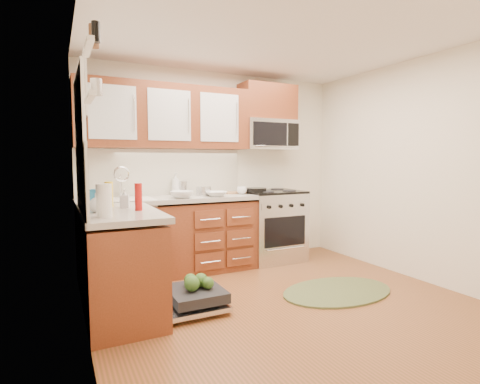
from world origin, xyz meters
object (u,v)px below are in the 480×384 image
sink (125,210)px  rug (337,291)px  cutting_board (235,192)px  stock_pot (204,191)px  bowl_a (216,194)px  upper_cabinets (166,117)px  dishwasher (191,299)px  microwave (268,135)px  skillet (256,190)px  paper_towel_roll (104,200)px  range (272,226)px  bowl_b (182,195)px  cup (242,190)px

sink → rug: sink is taller
cutting_board → stock_pot: bearing=-167.4°
stock_pot → bowl_a: (0.09, -0.17, -0.02)m
upper_cabinets → dishwasher: upper_cabinets is taller
dishwasher → cutting_board: size_ratio=2.44×
microwave → stock_pot: microwave is taller
microwave → rug: size_ratio=0.62×
skillet → bowl_a: size_ratio=1.07×
microwave → sink: microwave is taller
dishwasher → rug: (1.50, -0.24, -0.09)m
rug → microwave: bearing=88.4°
paper_towel_roll → dishwasher: bearing=10.4°
upper_cabinets → skillet: (1.12, -0.20, -0.90)m
microwave → paper_towel_roll: size_ratio=2.96×
microwave → rug: bearing=-91.6°
rug → stock_pot: stock_pot is taller
skillet → cutting_board: 0.28m
upper_cabinets → cutting_board: 1.31m
microwave → dishwasher: microwave is taller
dishwasher → rug: 1.52m
bowl_a → stock_pot: bearing=118.1°
range → bowl_b: bearing=-172.2°
range → microwave: size_ratio=1.25×
dishwasher → rug: size_ratio=0.57×
stock_pot → bowl_a: 0.20m
rug → paper_towel_roll: (-2.24, 0.11, 1.04)m
skillet → paper_towel_roll: (-2.00, -1.21, 0.08)m
range → rug: bearing=-91.7°
upper_cabinets → skillet: upper_cabinets is taller
upper_cabinets → rug: 2.76m
microwave → sink: size_ratio=1.23×
paper_towel_roll → stock_pot: bearing=44.4°
sink → bowl_b: (0.61, -0.17, 0.17)m
cutting_board → cup: cup is taller
upper_cabinets → range: upper_cabinets is taller
dishwasher → stock_pot: stock_pot is taller
sink → cup: 1.46m
bowl_b → sink: bearing=164.5°
range → upper_cabinets: bearing=174.1°
sink → rug: bearing=-35.8°
bowl_a → bowl_b: bearing=-178.6°
rug → stock_pot: size_ratio=6.69×
stock_pot → dishwasher: bearing=-116.2°
paper_towel_roll → microwave: bearing=31.3°
bowl_b → cup: bearing=9.6°
rug → cup: (-0.44, 1.33, 0.96)m
range → stock_pot: 1.10m
stock_pot → bowl_a: stock_pot is taller
dishwasher → bowl_a: size_ratio=2.82×
upper_cabinets → microwave: upper_cabinets is taller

